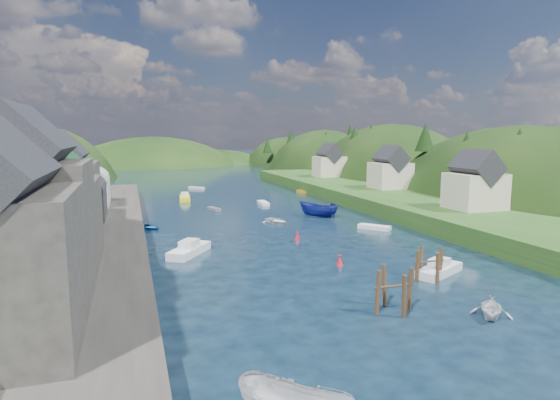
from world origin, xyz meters
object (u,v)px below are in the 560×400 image
object	(u,v)px
piling_cluster_near	(394,294)
piling_cluster_far	(429,267)
channel_buoy_near	(340,260)
channel_buoy_far	(297,236)

from	to	relation	value
piling_cluster_near	piling_cluster_far	world-z (taller)	piling_cluster_near
channel_buoy_near	channel_buoy_far	distance (m)	11.63
piling_cluster_far	channel_buoy_near	size ratio (longest dim) A/B	3.03
piling_cluster_near	piling_cluster_far	size ratio (longest dim) A/B	1.14
piling_cluster_near	channel_buoy_far	size ratio (longest dim) A/B	3.44
piling_cluster_near	channel_buoy_far	distance (m)	24.09
piling_cluster_far	channel_buoy_far	bearing A→B (deg)	107.77
piling_cluster_near	channel_buoy_near	world-z (taller)	piling_cluster_near
piling_cluster_near	piling_cluster_far	xyz separation A→B (m)	(7.08, 5.76, -0.23)
piling_cluster_near	channel_buoy_far	world-z (taller)	piling_cluster_near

